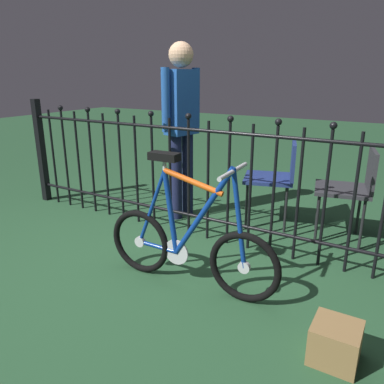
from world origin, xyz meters
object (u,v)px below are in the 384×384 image
bicycle (188,243)px  person_visitor (182,117)px  display_crate (335,343)px  chair_charcoal (353,185)px  chair_navy (277,174)px

bicycle → person_visitor: size_ratio=0.76×
display_crate → chair_charcoal: bearing=97.0°
bicycle → chair_navy: bicycle is taller
bicycle → person_visitor: 1.46m
chair_charcoal → chair_navy: chair_navy is taller
bicycle → display_crate: size_ratio=5.48×
bicycle → display_crate: (0.99, -0.23, -0.21)m
person_visitor → display_crate: person_visitor is taller
chair_navy → display_crate: size_ratio=3.49×
bicycle → display_crate: bearing=-13.1°
bicycle → chair_charcoal: (0.80, 1.31, 0.19)m
chair_charcoal → display_crate: chair_charcoal is taller
bicycle → chair_navy: (0.15, 1.33, 0.19)m
person_visitor → display_crate: 2.33m
bicycle → chair_charcoal: size_ratio=1.58×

